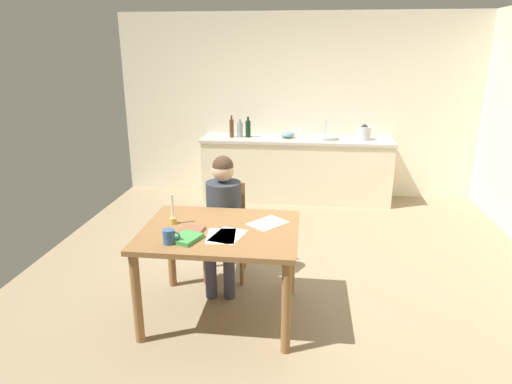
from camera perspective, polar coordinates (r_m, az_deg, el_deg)
ground_plane at (r=4.56m, az=4.01°, el=-10.03°), size 5.20×5.20×0.04m
wall_back at (r=6.69m, az=5.39°, el=10.76°), size 5.20×0.12×2.60m
kitchen_counter at (r=6.49m, az=5.09°, el=2.93°), size 2.68×0.64×0.90m
dining_table at (r=3.56m, az=-4.54°, el=-6.30°), size 1.21×0.97×0.76m
chair_at_table at (r=4.29m, az=-3.90°, el=-4.21°), size 0.43×0.43×0.89m
person_seated at (r=4.09m, az=-4.20°, el=-2.67°), size 0.34×0.61×1.19m
coffee_mug at (r=3.29m, az=-10.94°, el=-5.58°), size 0.13×0.09×0.11m
candlestick at (r=3.65m, az=-10.50°, el=-2.97°), size 0.06×0.06×0.25m
book_magazine at (r=3.48m, az=-8.23°, el=-4.86°), size 0.19×0.19×0.02m
book_cookery at (r=3.34m, az=-8.83°, el=-5.80°), size 0.24×0.26×0.03m
paper_letter at (r=3.62m, az=1.50°, el=-3.95°), size 0.35×0.36×0.00m
paper_bill at (r=3.39m, az=-3.59°, el=-5.52°), size 0.28×0.34×0.00m
paper_envelope at (r=3.39m, az=-4.44°, el=-5.59°), size 0.24×0.32×0.00m
sink_unit at (r=6.39m, az=8.78°, el=6.89°), size 0.36×0.36×0.24m
bottle_oil at (r=6.43m, az=-3.11°, el=8.11°), size 0.06×0.06×0.31m
bottle_vinegar at (r=6.45m, az=-2.06°, el=7.95°), size 0.08×0.08×0.25m
bottle_wine_red at (r=6.43m, az=-1.01°, el=8.07°), size 0.07×0.07×0.29m
mixing_bowl at (r=6.41m, az=4.03°, el=7.27°), size 0.19×0.19×0.09m
stovetop_kettle at (r=6.42m, az=13.56°, el=7.34°), size 0.18×0.18×0.22m
wine_glass_near_sink at (r=6.52m, az=5.73°, el=7.98°), size 0.07×0.07×0.15m
wine_glass_by_kettle at (r=6.52m, az=4.89°, el=8.01°), size 0.07×0.07×0.15m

